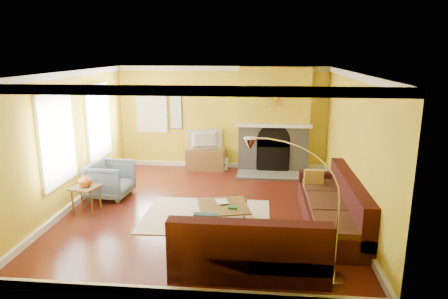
# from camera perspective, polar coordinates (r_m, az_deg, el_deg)

# --- Properties ---
(floor) EXTENTS (5.50, 6.00, 0.02)m
(floor) POSITION_cam_1_polar(r_m,az_deg,el_deg) (8.11, -2.31, -8.48)
(floor) COLOR maroon
(floor) RESTS_ON ground
(ceiling) EXTENTS (5.50, 6.00, 0.02)m
(ceiling) POSITION_cam_1_polar(r_m,az_deg,el_deg) (7.51, -2.51, 11.08)
(ceiling) COLOR white
(ceiling) RESTS_ON ground
(wall_back) EXTENTS (5.50, 0.02, 2.70)m
(wall_back) POSITION_cam_1_polar(r_m,az_deg,el_deg) (10.63, -0.22, 4.55)
(wall_back) COLOR yellow
(wall_back) RESTS_ON ground
(wall_front) EXTENTS (5.50, 0.02, 2.70)m
(wall_front) POSITION_cam_1_polar(r_m,az_deg,el_deg) (4.86, -7.23, -7.04)
(wall_front) COLOR yellow
(wall_front) RESTS_ON ground
(wall_left) EXTENTS (0.02, 6.00, 2.70)m
(wall_left) POSITION_cam_1_polar(r_m,az_deg,el_deg) (8.52, -21.14, 1.25)
(wall_left) COLOR yellow
(wall_left) RESTS_ON ground
(wall_right) EXTENTS (0.02, 6.00, 2.70)m
(wall_right) POSITION_cam_1_polar(r_m,az_deg,el_deg) (7.82, 18.05, 0.45)
(wall_right) COLOR yellow
(wall_right) RESTS_ON ground
(baseboard) EXTENTS (5.50, 6.00, 0.12)m
(baseboard) POSITION_cam_1_polar(r_m,az_deg,el_deg) (8.09, -2.31, -8.02)
(baseboard) COLOR white
(baseboard) RESTS_ON floor
(crown_molding) EXTENTS (5.50, 6.00, 0.12)m
(crown_molding) POSITION_cam_1_polar(r_m,az_deg,el_deg) (7.52, -2.51, 10.55)
(crown_molding) COLOR white
(crown_molding) RESTS_ON ceiling
(window_left_near) EXTENTS (0.06, 1.22, 1.72)m
(window_left_near) POSITION_cam_1_polar(r_m,az_deg,el_deg) (9.63, -17.62, 3.82)
(window_left_near) COLOR white
(window_left_near) RESTS_ON wall_left
(window_left_far) EXTENTS (0.06, 1.22, 1.72)m
(window_left_far) POSITION_cam_1_polar(r_m,az_deg,el_deg) (7.95, -22.86, 1.35)
(window_left_far) COLOR white
(window_left_far) RESTS_ON wall_left
(window_back) EXTENTS (0.82, 0.06, 1.22)m
(window_back) POSITION_cam_1_polar(r_m,az_deg,el_deg) (10.90, -10.28, 5.62)
(window_back) COLOR white
(window_back) RESTS_ON wall_back
(wall_art) EXTENTS (0.34, 0.04, 1.14)m
(wall_art) POSITION_cam_1_polar(r_m,az_deg,el_deg) (10.75, -6.92, 5.90)
(wall_art) COLOR white
(wall_art) RESTS_ON wall_back
(fireplace) EXTENTS (1.80, 0.40, 2.70)m
(fireplace) POSITION_cam_1_polar(r_m,az_deg,el_deg) (10.38, 7.12, 4.21)
(fireplace) COLOR gray
(fireplace) RESTS_ON floor
(mantel) EXTENTS (1.92, 0.22, 0.08)m
(mantel) POSITION_cam_1_polar(r_m,az_deg,el_deg) (10.16, 7.14, 3.43)
(mantel) COLOR white
(mantel) RESTS_ON fireplace
(hearth) EXTENTS (1.80, 0.70, 0.06)m
(hearth) POSITION_cam_1_polar(r_m,az_deg,el_deg) (10.16, 6.98, -3.67)
(hearth) COLOR gray
(hearth) RESTS_ON floor
(sunburst) EXTENTS (0.70, 0.04, 0.70)m
(sunburst) POSITION_cam_1_polar(r_m,az_deg,el_deg) (10.07, 7.26, 7.36)
(sunburst) COLOR olive
(sunburst) RESTS_ON fireplace
(rug) EXTENTS (2.40, 1.80, 0.02)m
(rug) POSITION_cam_1_polar(r_m,az_deg,el_deg) (7.75, -2.51, -9.44)
(rug) COLOR beige
(rug) RESTS_ON floor
(sectional_sofa) EXTENTS (2.95, 3.52, 0.90)m
(sectional_sofa) POSITION_cam_1_polar(r_m,az_deg,el_deg) (7.01, 7.11, -8.23)
(sectional_sofa) COLOR #391213
(sectional_sofa) RESTS_ON floor
(coffee_table) EXTENTS (1.06, 1.06, 0.35)m
(coffee_table) POSITION_cam_1_polar(r_m,az_deg,el_deg) (7.40, -0.09, -9.20)
(coffee_table) COLOR white
(coffee_table) RESTS_ON floor
(media_console) EXTENTS (1.01, 0.45, 0.55)m
(media_console) POSITION_cam_1_polar(r_m,az_deg,el_deg) (10.60, -2.67, -1.43)
(media_console) COLOR brown
(media_console) RESTS_ON floor
(tv) EXTENTS (0.90, 0.37, 0.52)m
(tv) POSITION_cam_1_polar(r_m,az_deg,el_deg) (10.47, -2.70, 1.40)
(tv) COLOR black
(tv) RESTS_ON media_console
(subwoofer) EXTENTS (0.28, 0.28, 0.28)m
(subwoofer) POSITION_cam_1_polar(r_m,az_deg,el_deg) (10.69, -0.19, -2.05)
(subwoofer) COLOR white
(subwoofer) RESTS_ON floor
(armchair) EXTENTS (0.93, 0.90, 0.78)m
(armchair) POSITION_cam_1_polar(r_m,az_deg,el_deg) (8.92, -15.96, -4.19)
(armchair) COLOR slate
(armchair) RESTS_ON floor
(side_table) EXTENTS (0.59, 0.59, 0.53)m
(side_table) POSITION_cam_1_polar(r_m,az_deg,el_deg) (8.29, -19.04, -6.73)
(side_table) COLOR brown
(side_table) RESTS_ON floor
(vase) EXTENTS (0.28, 0.28, 0.28)m
(vase) POSITION_cam_1_polar(r_m,az_deg,el_deg) (8.16, -19.26, -4.08)
(vase) COLOR #C96319
(vase) RESTS_ON side_table
(book) EXTENTS (0.29, 0.33, 0.03)m
(book) POSITION_cam_1_polar(r_m,az_deg,el_deg) (7.42, -1.06, -7.55)
(book) COLOR white
(book) RESTS_ON coffee_table
(arc_lamp) EXTENTS (1.28, 0.36, 1.98)m
(arc_lamp) POSITION_cam_1_polar(r_m,az_deg,el_deg) (5.45, 10.36, -8.84)
(arc_lamp) COLOR silver
(arc_lamp) RESTS_ON floor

